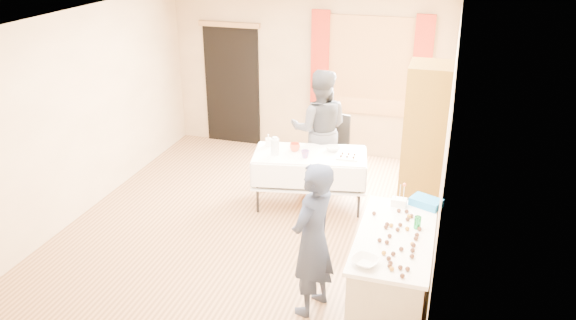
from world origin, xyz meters
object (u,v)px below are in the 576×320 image
(party_table, at_px, (310,174))
(chair, at_px, (332,161))
(girl, at_px, (313,240))
(woman, at_px, (320,129))
(counter, at_px, (392,276))
(cabinet, at_px, (424,146))

(party_table, height_order, chair, chair)
(girl, height_order, woman, woman)
(counter, relative_size, party_table, 0.92)
(cabinet, distance_m, chair, 1.75)
(girl, bearing_deg, cabinet, 176.75)
(party_table, relative_size, girl, 1.01)
(party_table, distance_m, chair, 0.91)
(chair, height_order, girl, girl)
(counter, height_order, party_table, counter)
(cabinet, xyz_separation_m, woman, (-1.47, 0.63, -0.16))
(counter, height_order, woman, woman)
(chair, bearing_deg, woman, -107.42)
(girl, relative_size, woman, 0.92)
(cabinet, relative_size, girl, 1.29)
(chair, xyz_separation_m, girl, (0.47, -3.03, 0.50))
(counter, xyz_separation_m, chair, (-1.23, 2.91, -0.16))
(cabinet, height_order, girl, cabinet)
(counter, xyz_separation_m, girl, (-0.76, -0.12, 0.34))
(counter, distance_m, party_table, 2.43)
(counter, bearing_deg, cabinet, 87.18)
(cabinet, height_order, chair, cabinet)
(chair, height_order, woman, woman)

